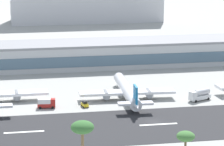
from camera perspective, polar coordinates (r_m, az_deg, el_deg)
ground_plane at (r=192.35m, az=3.95°, el=-4.56°), size 1400.00×1400.00×0.00m
runway_strip at (r=189.47m, az=4.18°, el=-4.83°), size 800.00×34.06×0.08m
runway_centreline_dash_3 at (r=183.92m, az=-8.23°, el=-5.48°), size 12.00×1.20×0.01m
runway_centreline_dash_4 at (r=189.60m, az=4.36°, el=-4.81°), size 12.00×1.20×0.01m
terminal_building at (r=269.62m, az=-0.60°, el=1.83°), size 163.66×21.82×11.06m
airliner_blue_tail_gate_1 at (r=215.30m, az=1.46°, el=-1.77°), size 34.33×45.05×9.40m
service_box_truck_0 at (r=207.11m, az=-6.15°, el=-2.80°), size 6.18×3.09×3.25m
service_fuel_truck_1 at (r=217.20m, az=8.21°, el=-2.04°), size 8.82×5.86×3.95m
service_baggage_tug_2 at (r=207.55m, az=-2.57°, el=-2.91°), size 2.53×3.50×2.20m
palm_tree_0 at (r=142.79m, az=-2.79°, el=-5.27°), size 5.49×5.49×15.32m
palm_tree_2 at (r=145.17m, az=6.90°, el=-6.05°), size 4.39×4.39×12.53m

